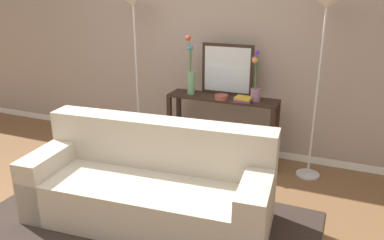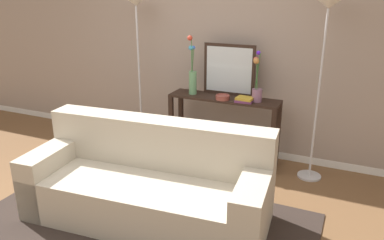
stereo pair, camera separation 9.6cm
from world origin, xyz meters
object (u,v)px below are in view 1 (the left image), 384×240
object	(u,v)px
couch	(151,186)
fruit_bowl	(221,97)
book_row_under_console	(192,151)
console_table	(222,118)
floor_lamp_left	(135,32)
wall_mirror	(227,70)
book_stack	(243,99)
floor_lamp_right	(323,41)
vase_tall_flowers	(191,76)
vase_short_flowers	(255,86)

from	to	relation	value
couch	fruit_bowl	world-z (taller)	couch
fruit_bowl	book_row_under_console	distance (m)	0.88
console_table	floor_lamp_left	distance (m)	1.49
wall_mirror	book_stack	xyz separation A→B (m)	(0.27, -0.22, -0.27)
floor_lamp_left	wall_mirror	xyz separation A→B (m)	(1.15, 0.14, -0.39)
floor_lamp_right	book_row_under_console	xyz separation A→B (m)	(-1.43, 0.01, -1.46)
console_table	book_row_under_console	distance (m)	0.63
vase_tall_flowers	book_stack	size ratio (longest dim) A/B	3.39
book_stack	book_row_under_console	world-z (taller)	book_stack
floor_lamp_right	vase_tall_flowers	bearing A→B (deg)	-179.77
wall_mirror	vase_short_flowers	size ratio (longest dim) A/B	1.10
vase_short_flowers	couch	bearing A→B (deg)	-112.90
floor_lamp_left	floor_lamp_right	bearing A→B (deg)	-0.00
wall_mirror	vase_short_flowers	xyz separation A→B (m)	(0.38, -0.15, -0.13)
floor_lamp_right	book_stack	distance (m)	1.03
couch	vase_short_flowers	size ratio (longest dim) A/B	3.96
couch	floor_lamp_right	xyz separation A→B (m)	(1.25, 1.41, 1.20)
floor_lamp_right	floor_lamp_left	bearing A→B (deg)	180.00
book_stack	wall_mirror	bearing A→B (deg)	140.74
wall_mirror	book_stack	bearing A→B (deg)	-39.26
floor_lamp_right	wall_mirror	world-z (taller)	floor_lamp_right
floor_lamp_right	vase_short_flowers	distance (m)	0.85
fruit_bowl	book_stack	world-z (taller)	same
vase_short_flowers	book_stack	world-z (taller)	vase_short_flowers
vase_tall_flowers	fruit_bowl	xyz separation A→B (m)	(0.41, -0.08, -0.20)
floor_lamp_left	console_table	bearing A→B (deg)	0.51
console_table	vase_short_flowers	bearing A→B (deg)	-2.12
vase_short_flowers	fruit_bowl	bearing A→B (deg)	-167.93
floor_lamp_left	floor_lamp_right	distance (m)	2.19
fruit_bowl	book_stack	distance (m)	0.26
vase_tall_flowers	book_row_under_console	distance (m)	0.98
console_table	fruit_bowl	size ratio (longest dim) A/B	8.12
vase_tall_flowers	book_row_under_console	bearing A→B (deg)	44.51
vase_tall_flowers	fruit_bowl	bearing A→B (deg)	-10.62
vase_short_flowers	book_stack	size ratio (longest dim) A/B	2.75
console_table	floor_lamp_right	world-z (taller)	floor_lamp_right
vase_short_flowers	book_stack	xyz separation A→B (m)	(-0.12, -0.07, -0.15)
couch	vase_short_flowers	distance (m)	1.66
console_table	book_stack	xyz separation A→B (m)	(0.27, -0.09, 0.28)
couch	wall_mirror	size ratio (longest dim) A/B	3.59
floor_lamp_right	vase_short_flowers	world-z (taller)	floor_lamp_right
wall_mirror	vase_short_flowers	bearing A→B (deg)	-20.94
console_table	floor_lamp_left	xyz separation A→B (m)	(-1.14, -0.01, 0.95)
floor_lamp_right	book_stack	size ratio (longest dim) A/B	9.39
vase_short_flowers	book_row_under_console	xyz separation A→B (m)	(-0.77, 0.01, -0.93)
couch	console_table	xyz separation A→B (m)	(0.21, 1.42, 0.24)
floor_lamp_right	book_stack	bearing A→B (deg)	-174.42
vase_tall_flowers	vase_short_flowers	xyz separation A→B (m)	(0.78, 0.00, -0.05)
floor_lamp_left	vase_tall_flowers	xyz separation A→B (m)	(0.74, -0.01, -0.47)
vase_tall_flowers	couch	bearing A→B (deg)	-82.17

